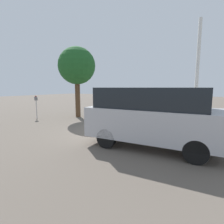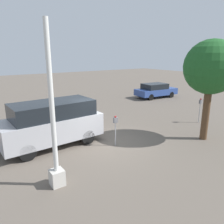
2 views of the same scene
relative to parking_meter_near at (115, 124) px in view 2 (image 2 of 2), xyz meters
name	(u,v)px [view 2 (image 2 of 2)]	position (x,y,z in m)	size (l,w,h in m)	color
ground_plane	(107,144)	(0.23, -0.40, -1.10)	(80.00, 80.00, 0.00)	#60564C
parking_meter_near	(115,124)	(0.00, 0.00, 0.00)	(0.20, 0.11, 1.49)	#9E9EA3
parking_meter_far	(200,105)	(-6.50, 0.13, 0.06)	(0.20, 0.11, 1.58)	#9E9EA3
lamp_post	(54,140)	(3.50, 1.49, 0.54)	(0.44, 0.44, 5.28)	beige
parked_van	(52,122)	(2.39, -1.78, 0.06)	(4.70, 2.10, 2.14)	#B2B2B7
car_distant	(156,90)	(-10.23, -7.24, -0.35)	(4.36, 2.13, 1.41)	#2D478C
street_tree	(211,68)	(-4.24, 1.91, 2.52)	(2.61, 2.61, 4.96)	#513823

